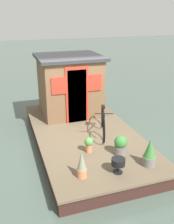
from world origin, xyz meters
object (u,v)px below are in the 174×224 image
potted_plant_lavender (121,145)px  potted_plant_rosemary (82,165)px  bicycle (103,122)px  potted_plant_ivy (150,153)px  houseboat_cabin (70,85)px  potted_plant_thyme (89,144)px  charcoal_grill (118,163)px

potted_plant_lavender → potted_plant_rosemary: (-0.61, 1.20, 0.05)m
potted_plant_rosemary → potted_plant_lavender: bearing=-63.1°
potted_plant_lavender → bicycle: bearing=-0.6°
potted_plant_rosemary → potted_plant_ivy: 1.62m
houseboat_cabin → potted_plant_thyme: 2.92m
potted_plant_ivy → houseboat_cabin: bearing=12.7°
potted_plant_rosemary → charcoal_grill: potted_plant_rosemary is taller
bicycle → charcoal_grill: size_ratio=4.60×
houseboat_cabin → charcoal_grill: bearing=-179.2°
bicycle → potted_plant_ivy: bicycle is taller
potted_plant_ivy → charcoal_grill: size_ratio=1.92×
bicycle → potted_plant_thyme: 1.14m
potted_plant_ivy → charcoal_grill: 0.81m
potted_plant_ivy → potted_plant_lavender: bearing=31.9°
potted_plant_lavender → potted_plant_rosemary: bearing=116.9°
potted_plant_rosemary → potted_plant_ivy: (-0.06, -1.62, 0.02)m
potted_plant_thyme → potted_plant_ivy: size_ratio=0.60×
potted_plant_thyme → bicycle: bearing=-40.0°
potted_plant_thyme → potted_plant_lavender: size_ratio=0.82×
houseboat_cabin → potted_plant_thyme: size_ratio=5.22×
houseboat_cabin → potted_plant_ivy: (-3.80, -0.86, -0.68)m
potted_plant_lavender → charcoal_grill: size_ratio=1.41×
potted_plant_ivy → potted_plant_thyme: bearing=48.6°
potted_plant_thyme → charcoal_grill: size_ratio=1.16×
bicycle → potted_plant_thyme: size_ratio=3.97×
houseboat_cabin → potted_plant_thyme: (-2.80, 0.27, -0.77)m
potted_plant_ivy → potted_plant_rosemary: bearing=88.0°
potted_plant_lavender → potted_plant_ivy: bearing=-148.1°
potted_plant_rosemary → charcoal_grill: bearing=-97.0°
potted_plant_thyme → potted_plant_ivy: (-1.00, -1.13, 0.09)m
potted_plant_thyme → potted_plant_ivy: bearing=-131.4°
potted_plant_thyme → charcoal_grill: 1.09m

